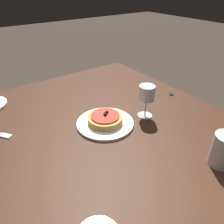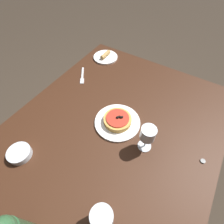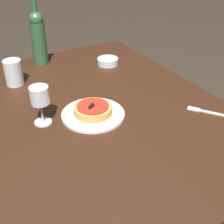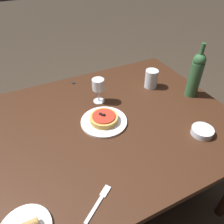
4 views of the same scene
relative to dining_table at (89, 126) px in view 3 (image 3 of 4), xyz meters
name	(u,v)px [view 3 (image 3 of 4)]	position (x,y,z in m)	size (l,w,h in m)	color
dining_table	(89,126)	(0.00, 0.00, 0.00)	(1.36, 1.10, 0.74)	#381E11
dinner_plate	(94,114)	(-0.05, 0.00, 0.08)	(0.26, 0.26, 0.01)	white
pizza	(94,109)	(-0.05, 0.00, 0.11)	(0.15, 0.15, 0.05)	gold
wine_glass	(40,97)	(0.01, 0.19, 0.19)	(0.07, 0.07, 0.16)	silver
wine_bottle	(38,37)	(0.57, 0.00, 0.23)	(0.08, 0.08, 0.34)	#2D5633
water_cup	(14,72)	(0.39, 0.19, 0.14)	(0.08, 0.08, 0.12)	silver
side_bowl	(108,61)	(0.37, -0.31, 0.09)	(0.11, 0.11, 0.03)	silver
fork	(206,112)	(-0.26, -0.41, 0.08)	(0.15, 0.12, 0.00)	silver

